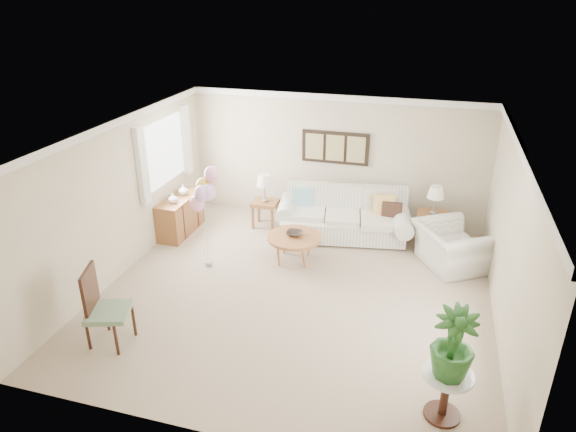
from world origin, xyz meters
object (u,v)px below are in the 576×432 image
object	(u,v)px
coffee_table	(294,238)
balloon_cluster	(205,191)
accent_chair	(102,306)
sofa	(344,218)
armchair	(450,247)

from	to	relation	value
coffee_table	balloon_cluster	xyz separation A→B (m)	(-1.38, -0.58, 0.96)
coffee_table	accent_chair	world-z (taller)	accent_chair
sofa	armchair	xyz separation A→B (m)	(1.98, -0.65, -0.01)
sofa	balloon_cluster	size ratio (longest dim) A/B	1.51
armchair	accent_chair	bearing A→B (deg)	96.59
coffee_table	armchair	world-z (taller)	armchair
accent_chair	balloon_cluster	size ratio (longest dim) A/B	0.61
armchair	balloon_cluster	size ratio (longest dim) A/B	0.63
coffee_table	accent_chair	size ratio (longest dim) A/B	0.87
sofa	armchair	bearing A→B (deg)	-18.06
sofa	accent_chair	bearing A→B (deg)	-121.62
sofa	armchair	size ratio (longest dim) A/B	2.40
coffee_table	sofa	bearing A→B (deg)	61.42
accent_chair	balloon_cluster	world-z (taller)	balloon_cluster
coffee_table	accent_chair	distance (m)	3.46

